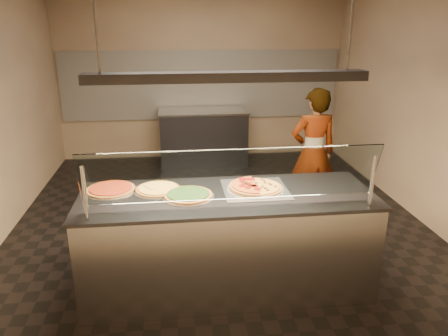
{
  "coord_description": "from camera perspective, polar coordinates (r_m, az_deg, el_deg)",
  "views": [
    {
      "loc": [
        -0.53,
        -4.81,
        2.38
      ],
      "look_at": [
        -0.06,
        -0.82,
        1.02
      ],
      "focal_mm": 35.0,
      "sensor_mm": 36.0,
      "label": 1
    }
  ],
  "objects": [
    {
      "name": "wall_right",
      "position": [
        5.76,
        25.46,
        8.12
      ],
      "size": [
        0.02,
        6.0,
        3.0
      ],
      "primitive_type": "cube",
      "color": "tan",
      "rests_on": "ground"
    },
    {
      "name": "perforated_tray",
      "position": [
        3.96,
        4.1,
        -2.72
      ],
      "size": [
        0.58,
        0.58,
        0.01
      ],
      "color": "silver",
      "rests_on": "serving_counter"
    },
    {
      "name": "pizza_spinach",
      "position": [
        3.8,
        -4.7,
        -3.51
      ],
      "size": [
        0.45,
        0.45,
        0.03
      ],
      "color": "silver",
      "rests_on": "serving_counter"
    },
    {
      "name": "half_pizza_pepperoni",
      "position": [
        3.93,
        2.48,
        -2.42
      ],
      "size": [
        0.26,
        0.48,
        0.05
      ],
      "color": "brown",
      "rests_on": "perforated_tray"
    },
    {
      "name": "tile_band",
      "position": [
        7.88,
        -2.91,
        10.79
      ],
      "size": [
        4.9,
        0.02,
        1.2
      ],
      "primitive_type": "cube",
      "color": "silver",
      "rests_on": "wall_back"
    },
    {
      "name": "pizza_tomato",
      "position": [
        4.05,
        -14.57,
        -2.67
      ],
      "size": [
        0.46,
        0.46,
        0.03
      ],
      "color": "silver",
      "rests_on": "serving_counter"
    },
    {
      "name": "wall_front",
      "position": [
        2.07,
        8.74,
        -6.61
      ],
      "size": [
        5.0,
        0.02,
        3.0
      ],
      "primitive_type": "cube",
      "color": "tan",
      "rests_on": "ground"
    },
    {
      "name": "pizza_cheese",
      "position": [
        3.97,
        -8.63,
        -2.7
      ],
      "size": [
        0.43,
        0.43,
        0.03
      ],
      "color": "silver",
      "rests_on": "serving_counter"
    },
    {
      "name": "serving_counter",
      "position": [
        4.04,
        0.42,
        -9.54
      ],
      "size": [
        2.6,
        0.94,
        0.93
      ],
      "color": "#B7B7BC",
      "rests_on": "ground"
    },
    {
      "name": "ground",
      "position": [
        5.4,
        -0.45,
        -7.58
      ],
      "size": [
        5.0,
        6.0,
        0.02
      ],
      "primitive_type": "cube",
      "color": "black",
      "rests_on": "ground"
    },
    {
      "name": "wall_back",
      "position": [
        7.89,
        -2.95,
        12.26
      ],
      "size": [
        5.0,
        0.02,
        3.0
      ],
      "primitive_type": "cube",
      "color": "tan",
      "rests_on": "ground"
    },
    {
      "name": "worker",
      "position": [
        5.58,
        11.56,
        1.99
      ],
      "size": [
        0.63,
        0.44,
        1.62
      ],
      "primitive_type": "imported",
      "rotation": [
        0.0,
        0.0,
        3.23
      ],
      "color": "#35343C",
      "rests_on": "ground"
    },
    {
      "name": "lamp_rod_left",
      "position": [
        3.58,
        -16.63,
        19.83
      ],
      "size": [
        0.02,
        0.02,
        1.01
      ],
      "primitive_type": "cylinder",
      "color": "#B7B7BC",
      "rests_on": "ceiling"
    },
    {
      "name": "sneeze_guard",
      "position": [
        3.42,
        1.16,
        -1.0
      ],
      "size": [
        2.36,
        0.18,
        0.54
      ],
      "color": "#B7B7BC",
      "rests_on": "serving_counter"
    },
    {
      "name": "prep_table",
      "position": [
        7.62,
        -2.71,
        4.13
      ],
      "size": [
        1.51,
        0.74,
        0.93
      ],
      "color": "#343438",
      "rests_on": "ground"
    },
    {
      "name": "half_pizza_sausage",
      "position": [
        3.98,
        5.76,
        -2.37
      ],
      "size": [
        0.24,
        0.48,
        0.04
      ],
      "color": "brown",
      "rests_on": "perforated_tray"
    },
    {
      "name": "lamp_rod_right",
      "position": [
        3.82,
        16.5,
        19.72
      ],
      "size": [
        0.02,
        0.02,
        1.01
      ],
      "primitive_type": "cylinder",
      "color": "#B7B7BC",
      "rests_on": "ceiling"
    },
    {
      "name": "heat_lamp_housing",
      "position": [
        3.59,
        0.47,
        11.83
      ],
      "size": [
        2.3,
        0.18,
        0.08
      ],
      "primitive_type": "cube",
      "color": "#343438",
      "rests_on": "ceiling"
    },
    {
      "name": "pizza_spatula",
      "position": [
        3.95,
        -9.0,
        -2.64
      ],
      "size": [
        0.27,
        0.19,
        0.02
      ],
      "color": "#B7B7BC",
      "rests_on": "pizza_spinach"
    }
  ]
}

